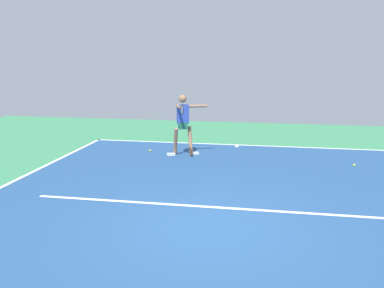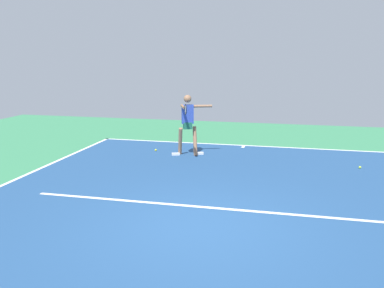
% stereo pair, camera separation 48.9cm
% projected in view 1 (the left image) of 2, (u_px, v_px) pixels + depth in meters
% --- Properties ---
extents(ground_plane, '(23.54, 23.54, 0.00)m').
position_uv_depth(ground_plane, '(208.00, 227.00, 7.16)').
color(ground_plane, '#388456').
extents(court_surface, '(9.89, 13.87, 0.00)m').
position_uv_depth(court_surface, '(208.00, 227.00, 7.16)').
color(court_surface, navy).
rests_on(court_surface, ground_plane).
extents(court_line_baseline_near, '(9.89, 0.10, 0.01)m').
position_uv_depth(court_line_baseline_near, '(237.00, 145.00, 13.78)').
color(court_line_baseline_near, white).
rests_on(court_line_baseline_near, ground_plane).
extents(court_line_service, '(7.42, 0.10, 0.01)m').
position_uv_depth(court_line_service, '(215.00, 207.00, 8.08)').
color(court_line_service, white).
rests_on(court_line_service, ground_plane).
extents(court_line_centre_mark, '(0.10, 0.30, 0.01)m').
position_uv_depth(court_line_centre_mark, '(237.00, 146.00, 13.59)').
color(court_line_centre_mark, white).
rests_on(court_line_centre_mark, ground_plane).
extents(tennis_player, '(1.15, 1.35, 1.81)m').
position_uv_depth(tennis_player, '(183.00, 121.00, 12.14)').
color(tennis_player, '#9E7051').
rests_on(tennis_player, ground_plane).
extents(tennis_ball_by_baseline, '(0.07, 0.07, 0.07)m').
position_uv_depth(tennis_ball_by_baseline, '(354.00, 165.00, 11.10)').
color(tennis_ball_by_baseline, '#C6E53D').
rests_on(tennis_ball_by_baseline, ground_plane).
extents(tennis_ball_by_sideline, '(0.07, 0.07, 0.07)m').
position_uv_depth(tennis_ball_by_sideline, '(150.00, 150.00, 12.82)').
color(tennis_ball_by_sideline, yellow).
rests_on(tennis_ball_by_sideline, ground_plane).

